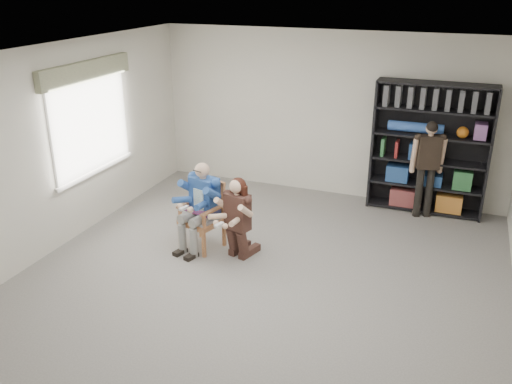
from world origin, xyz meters
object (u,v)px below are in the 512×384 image
at_px(seated_man, 201,206).
at_px(kneeling_woman, 236,219).
at_px(standing_man, 427,170).
at_px(bookshelf, 430,149).
at_px(armchair, 202,216).

relative_size(seated_man, kneeling_woman, 1.09).
relative_size(seated_man, standing_man, 0.81).
distance_m(kneeling_woman, bookshelf, 3.45).
bearing_deg(seated_man, kneeling_woman, 4.28).
relative_size(kneeling_woman, standing_man, 0.74).
height_order(seated_man, kneeling_woman, seated_man).
relative_size(bookshelf, standing_man, 1.34).
bearing_deg(armchair, kneeling_woman, 4.28).
bearing_deg(bookshelf, armchair, -138.43).
bearing_deg(standing_man, armchair, -161.04).
bearing_deg(seated_man, armchair, 0.00).
bearing_deg(kneeling_woman, bookshelf, 65.54).
relative_size(armchair, standing_man, 0.62).
distance_m(armchair, bookshelf, 3.78).
height_order(seated_man, standing_man, standing_man).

